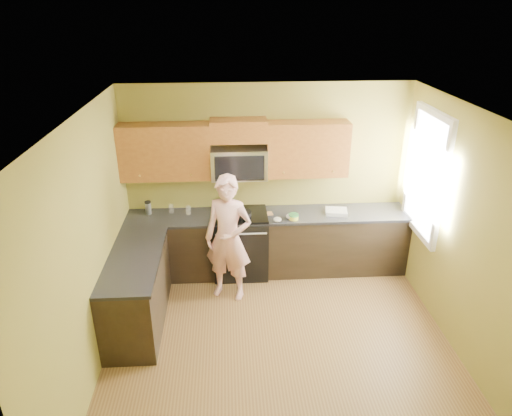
{
  "coord_description": "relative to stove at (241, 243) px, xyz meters",
  "views": [
    {
      "loc": [
        -0.56,
        -4.19,
        3.7
      ],
      "look_at": [
        -0.2,
        1.3,
        1.2
      ],
      "focal_mm": 32.39,
      "sensor_mm": 36.0,
      "label": 1
    }
  ],
  "objects": [
    {
      "name": "travel_mug",
      "position": [
        -1.29,
        0.14,
        0.44
      ],
      "size": [
        0.1,
        0.1,
        0.19
      ],
      "primitive_type": null,
      "rotation": [
        0.0,
        0.0,
        -0.2
      ],
      "color": "silver",
      "rests_on": "countertop_back"
    },
    {
      "name": "window",
      "position": [
        2.38,
        -0.48,
        1.17
      ],
      "size": [
        0.06,
        1.06,
        1.66
      ],
      "primitive_type": null,
      "color": "white",
      "rests_on": "wall_right"
    },
    {
      "name": "stove",
      "position": [
        0.0,
        0.0,
        0.0
      ],
      "size": [
        0.76,
        0.65,
        0.95
      ],
      "primitive_type": null,
      "color": "black",
      "rests_on": "floor"
    },
    {
      "name": "cabinet_back_run",
      "position": [
        0.4,
        0.02,
        -0.03
      ],
      "size": [
        4.0,
        0.6,
        0.88
      ],
      "primitive_type": "cube",
      "color": "black",
      "rests_on": "floor"
    },
    {
      "name": "frying_pan",
      "position": [
        0.03,
        -0.07,
        0.47
      ],
      "size": [
        0.33,
        0.48,
        0.06
      ],
      "primitive_type": null,
      "rotation": [
        0.0,
        0.0,
        0.17
      ],
      "color": "black",
      "rests_on": "stove"
    },
    {
      "name": "glass_a",
      "position": [
        -0.73,
        0.1,
        0.51
      ],
      "size": [
        0.08,
        0.08,
        0.12
      ],
      "primitive_type": "cylinder",
      "rotation": [
        0.0,
        0.0,
        0.13
      ],
      "color": "silver",
      "rests_on": "countertop_back"
    },
    {
      "name": "glass_b",
      "position": [
        -0.97,
        0.17,
        0.51
      ],
      "size": [
        0.09,
        0.09,
        0.12
      ],
      "primitive_type": "cylinder",
      "rotation": [
        0.0,
        0.0,
        -0.31
      ],
      "color": "silver",
      "rests_on": "countertop_back"
    },
    {
      "name": "upper_cab_left",
      "position": [
        -0.99,
        0.16,
        0.97
      ],
      "size": [
        1.22,
        0.33,
        0.75
      ],
      "primitive_type": null,
      "color": "brown",
      "rests_on": "wall_back"
    },
    {
      "name": "napkin_a",
      "position": [
        0.5,
        -0.23,
        0.48
      ],
      "size": [
        0.14,
        0.15,
        0.06
      ],
      "primitive_type": "ellipsoid",
      "rotation": [
        0.0,
        0.0,
        0.34
      ],
      "color": "silver",
      "rests_on": "countertop_back"
    },
    {
      "name": "butter_tub",
      "position": [
        0.73,
        -0.17,
        0.45
      ],
      "size": [
        0.18,
        0.18,
        0.1
      ],
      "primitive_type": null,
      "rotation": [
        0.0,
        0.0,
        -0.36
      ],
      "color": "#FFFD43",
      "rests_on": "countertop_back"
    },
    {
      "name": "woman",
      "position": [
        -0.17,
        -0.57,
        0.39
      ],
      "size": [
        0.73,
        0.6,
        1.72
      ],
      "primitive_type": "imported",
      "rotation": [
        0.0,
        0.0,
        -0.34
      ],
      "color": "#F87F7C",
      "rests_on": "floor"
    },
    {
      "name": "toast_slice",
      "position": [
        0.4,
        0.02,
        0.45
      ],
      "size": [
        0.13,
        0.13,
        0.01
      ],
      "primitive_type": "cube",
      "rotation": [
        0.0,
        0.0,
        0.15
      ],
      "color": "#B27F47",
      "rests_on": "countertop_back"
    },
    {
      "name": "napkin_b",
      "position": [
        0.69,
        -0.14,
        0.48
      ],
      "size": [
        0.14,
        0.15,
        0.07
      ],
      "primitive_type": "ellipsoid",
      "rotation": [
        0.0,
        0.0,
        -0.18
      ],
      "color": "silver",
      "rests_on": "countertop_back"
    },
    {
      "name": "wall_right",
      "position": [
        2.4,
        -1.68,
        0.88
      ],
      "size": [
        0.0,
        4.0,
        4.0
      ],
      "primitive_type": "plane",
      "rotation": [
        1.57,
        0.0,
        -1.57
      ],
      "color": "olive",
      "rests_on": "ground"
    },
    {
      "name": "upper_cab_over_mw",
      "position": [
        0.0,
        0.16,
        1.62
      ],
      "size": [
        0.76,
        0.33,
        0.3
      ],
      "primitive_type": "cube",
      "color": "brown",
      "rests_on": "wall_back"
    },
    {
      "name": "countertop_left",
      "position": [
        -1.29,
        -1.08,
        0.43
      ],
      "size": [
        0.62,
        1.6,
        0.04
      ],
      "primitive_type": "cube",
      "color": "black",
      "rests_on": "cabinet_left_run"
    },
    {
      "name": "dish_towel",
      "position": [
        1.37,
        -0.01,
        0.47
      ],
      "size": [
        0.34,
        0.29,
        0.05
      ],
      "primitive_type": "cube",
      "rotation": [
        0.0,
        0.0,
        -0.16
      ],
      "color": "white",
      "rests_on": "countertop_back"
    },
    {
      "name": "countertop_back",
      "position": [
        0.4,
        0.01,
        0.43
      ],
      "size": [
        4.0,
        0.62,
        0.04
      ],
      "primitive_type": "cube",
      "color": "black",
      "rests_on": "cabinet_back_run"
    },
    {
      "name": "ceiling",
      "position": [
        0.4,
        -1.68,
        2.23
      ],
      "size": [
        4.0,
        4.0,
        0.0
      ],
      "primitive_type": "plane",
      "rotation": [
        3.14,
        0.0,
        0.0
      ],
      "color": "white",
      "rests_on": "ground"
    },
    {
      "name": "wall_back",
      "position": [
        0.4,
        0.32,
        0.88
      ],
      "size": [
        4.0,
        0.0,
        4.0
      ],
      "primitive_type": "plane",
      "rotation": [
        1.57,
        0.0,
        0.0
      ],
      "color": "olive",
      "rests_on": "ground"
    },
    {
      "name": "floor",
      "position": [
        0.4,
        -1.68,
        -0.47
      ],
      "size": [
        4.0,
        4.0,
        0.0
      ],
      "primitive_type": "plane",
      "color": "brown",
      "rests_on": "ground"
    },
    {
      "name": "cabinet_left_run",
      "position": [
        -1.3,
        -1.08,
        -0.03
      ],
      "size": [
        0.6,
        1.6,
        0.88
      ],
      "primitive_type": "cube",
      "color": "black",
      "rests_on": "floor"
    },
    {
      "name": "wall_left",
      "position": [
        -1.6,
        -1.68,
        0.88
      ],
      "size": [
        0.0,
        4.0,
        4.0
      ],
      "primitive_type": "plane",
      "rotation": [
        1.57,
        0.0,
        1.57
      ],
      "color": "olive",
      "rests_on": "ground"
    },
    {
      "name": "wall_front",
      "position": [
        0.4,
        -3.67,
        0.88
      ],
      "size": [
        4.0,
        0.0,
        4.0
      ],
      "primitive_type": "plane",
      "rotation": [
        -1.57,
        0.0,
        0.0
      ],
      "color": "olive",
      "rests_on": "ground"
    },
    {
      "name": "upper_cab_right",
      "position": [
        0.94,
        0.16,
        0.97
      ],
      "size": [
        1.12,
        0.33,
        0.75
      ],
      "primitive_type": null,
      "color": "brown",
      "rests_on": "wall_back"
    },
    {
      "name": "microwave",
      "position": [
        0.0,
        0.12,
        0.97
      ],
      "size": [
        0.76,
        0.4,
        0.42
      ],
      "primitive_type": null,
      "color": "silver",
      "rests_on": "wall_back"
    }
  ]
}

